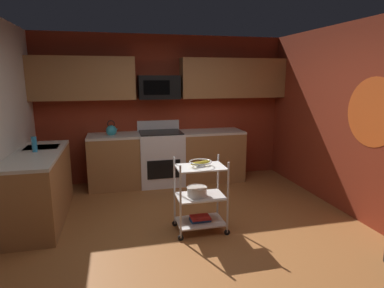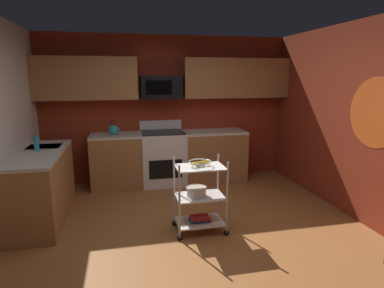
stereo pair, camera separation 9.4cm
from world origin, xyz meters
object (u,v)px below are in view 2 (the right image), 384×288
Objects in this scene: microwave at (161,87)px; book_stack at (200,219)px; mixing_bowl_large at (196,191)px; dish_soap_bottle at (36,144)px; rolling_cart at (200,196)px; fruit_bowl at (200,163)px; oven_range at (163,157)px; kettle at (114,130)px.

book_stack is (0.21, -2.02, -1.54)m from microwave.
dish_soap_bottle reaches higher than mixing_bowl_large.
fruit_bowl is (-0.00, -0.00, 0.42)m from rolling_cart.
book_stack is at bearing -83.82° from oven_range.
rolling_cart is 0.08m from mixing_bowl_large.
fruit_bowl is (0.21, -2.02, -0.82)m from microwave.
microwave is at bearing 7.47° from kettle.
oven_range is 1.96m from book_stack.
kettle is 1.32× the size of dish_soap_bottle.
dish_soap_bottle is at bearing 156.50° from book_stack.
microwave is 0.77× the size of rolling_cart.
dish_soap_bottle is at bearing -149.72° from oven_range.
dish_soap_bottle is at bearing 156.50° from rolling_cart.
rolling_cart is 4.57× the size of dish_soap_bottle.
microwave reaches higher than book_stack.
dish_soap_bottle reaches higher than rolling_cart.
dish_soap_bottle is at bearing -147.29° from microwave.
fruit_bowl is 1.08× the size of mixing_bowl_large.
mixing_bowl_large is at bearing 180.00° from fruit_bowl.
mixing_bowl_large is 0.36m from book_stack.
dish_soap_bottle is (-1.80, -1.15, -0.68)m from microwave.
oven_range is at bearing 96.18° from rolling_cart.
oven_range is 1.57× the size of microwave.
kettle is at bearing -179.73° from oven_range.
oven_range is 5.50× the size of dish_soap_bottle.
kettle reaches higher than fruit_bowl.
kettle is at bearing 47.19° from dish_soap_bottle.
dish_soap_bottle reaches higher than fruit_bowl.
fruit_bowl is at bearing -23.50° from dish_soap_bottle.
book_stack is 2.35m from dish_soap_bottle.
fruit_bowl is 1.03× the size of kettle.
oven_range is 4.32× the size of book_stack.
microwave is 2.65× the size of kettle.
rolling_cart is 3.36× the size of fruit_bowl.
rolling_cart is 0.29m from book_stack.
microwave reaches higher than fruit_bowl.
oven_range is at bearing 0.27° from kettle.
microwave is at bearing 95.87° from rolling_cart.
book_stack is at bearing 90.00° from fruit_bowl.
rolling_cart reaches higher than book_stack.
dish_soap_bottle is (-1.80, -1.05, 0.54)m from oven_range.
book_stack is 2.33m from kettle.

